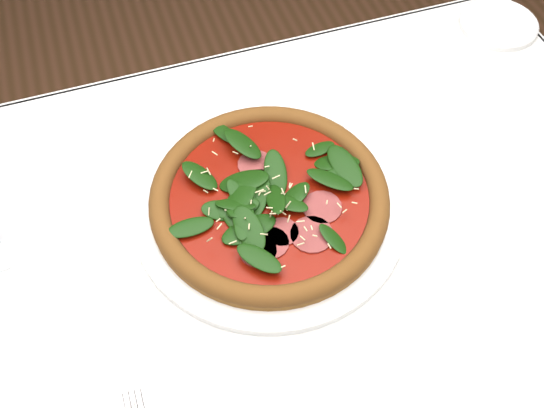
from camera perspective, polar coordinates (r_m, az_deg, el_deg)
name	(u,v)px	position (r m, az deg, el deg)	size (l,w,h in m)	color
ground	(273,406)	(1.54, 0.07, -18.49)	(6.00, 6.00, 0.00)	brown
dining_table	(273,281)	(0.93, 0.12, -7.29)	(1.21, 0.81, 0.75)	white
plate	(269,205)	(0.87, -0.25, -0.05)	(0.39, 0.39, 0.02)	silver
pizza	(269,195)	(0.85, -0.25, 0.81)	(0.40, 0.40, 0.04)	#985C24
saucer_far	(499,24)	(1.22, 20.56, 15.62)	(0.14, 0.14, 0.01)	silver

